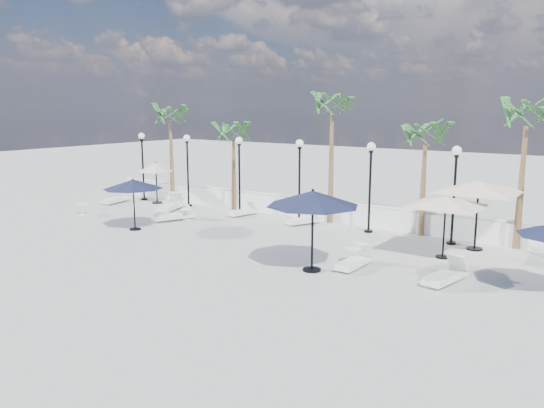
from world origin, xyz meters
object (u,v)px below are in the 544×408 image
Objects in this scene: parasol_navy_left at (133,184)px; lounger_1 at (243,211)px; parasol_navy_mid at (313,199)px; parasol_cream_sq_a at (446,197)px; parasol_cream_small at (156,168)px; lounger_5 at (354,261)px; lounger_3 at (173,215)px; lounger_4 at (303,220)px; parasol_cream_sq_b at (479,182)px; lounger_0 at (116,199)px; lounger_6 at (445,275)px; lounger_2 at (170,206)px.

lounger_1 is at bearing 68.65° from parasol_navy_left.
parasol_cream_sq_a is at bearing 52.33° from parasol_navy_mid.
parasol_cream_small is at bearing -168.29° from lounger_1.
parasol_navy_mid reaches higher than parasol_navy_left.
parasol_navy_mid is (9.33, -0.65, 0.39)m from parasol_navy_left.
parasol_navy_mid is (7.33, -5.75, 2.19)m from lounger_1.
lounger_5 is 10.48m from parasol_navy_left.
lounger_3 is 6.13m from lounger_4.
lounger_1 is 6.30m from parasol_cream_small.
lounger_1 is at bearing 170.19° from parasol_cream_sq_a.
parasol_cream_sq_b reaches higher than parasol_navy_left.
parasol_cream_sq_b is at bearing 57.17° from parasol_navy_mid.
lounger_3 reaches higher than lounger_5.
parasol_navy_mid is (-0.99, -1.08, 2.17)m from lounger_5.
parasol_navy_left is 12.82m from parasol_cream_sq_a.
lounger_4 is at bearing 137.65° from lounger_5.
lounger_1 is 3.46m from lounger_4.
parasol_cream_sq_a is (18.31, -0.46, 1.95)m from lounger_0.
lounger_1 is 0.56× the size of parasol_navy_mid.
lounger_0 is at bearing -149.68° from lounger_4.
lounger_4 is (5.46, 2.78, -0.04)m from lounger_3.
lounger_4 is at bearing 51.63° from lounger_3.
parasol_navy_left is 0.46× the size of parasol_cream_sq_b.
lounger_5 is 0.91× the size of lounger_6.
lounger_5 is at bearing -120.17° from parasol_cream_sq_b.
parasol_cream_small is (-4.04, 5.09, -0.02)m from parasol_navy_left.
lounger_0 reaches higher than lounger_5.
parasol_cream_small reaches higher than lounger_2.
lounger_2 is (4.11, 0.14, 0.03)m from lounger_0.
lounger_5 is 0.58× the size of parasol_navy_mid.
parasol_navy_mid reaches higher than lounger_3.
parasol_navy_mid is (-3.96, -1.26, 2.16)m from lounger_6.
parasol_cream_sq_b reaches higher than lounger_1.
parasol_navy_left is at bearing -176.09° from lounger_5.
parasol_cream_sq_b is at bearing -7.80° from lounger_0.
lounger_4 is 0.99× the size of lounger_5.
parasol_cream_sq_b is at bearing 21.32° from parasol_navy_left.
parasol_cream_sq_a reaches higher than parasol_navy_left.
lounger_5 is at bearing -17.97° from parasol_cream_small.
lounger_2 is 0.46× the size of parasol_cream_sq_a.
lounger_2 is at bearing 165.52° from lounger_5.
lounger_2 is at bearing -27.83° from parasol_cream_small.
parasol_navy_mid is 14.56m from parasol_cream_small.
lounger_3 is at bearing -175.44° from parasol_cream_sq_a.
lounger_6 reaches higher than lounger_4.
parasol_cream_sq_b is 17.08m from parasol_cream_small.
lounger_2 reaches higher than lounger_5.
lounger_3 is 1.16× the size of lounger_5.
lounger_0 is at bearing -145.14° from parasol_cream_small.
lounger_4 is 7.68m from parasol_navy_left.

